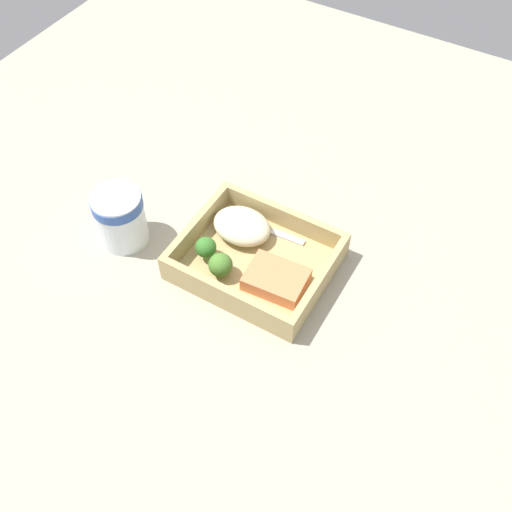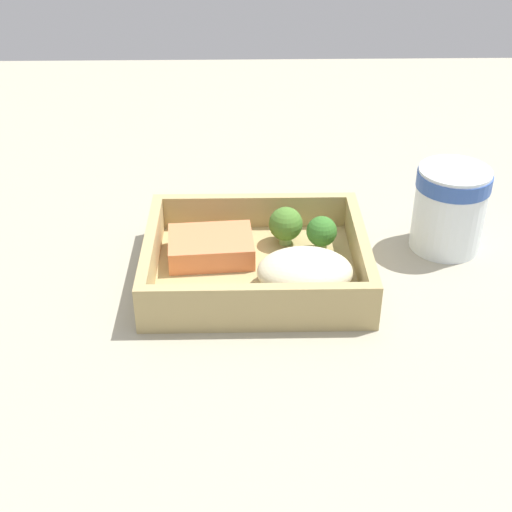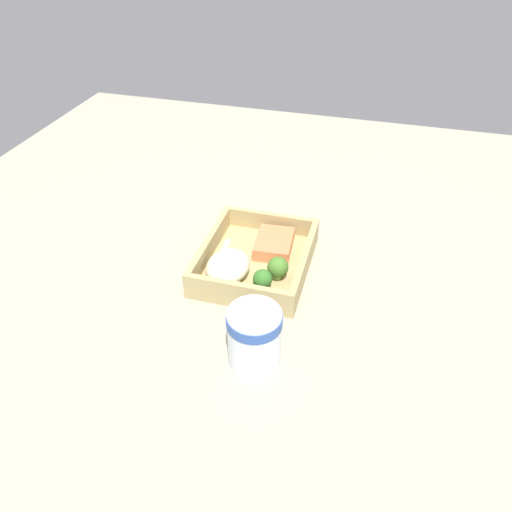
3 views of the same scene
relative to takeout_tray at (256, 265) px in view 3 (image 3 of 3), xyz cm
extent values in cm
cube|color=#A09984|center=(0.00, 0.00, -1.60)|extent=(160.00, 160.00, 2.00)
cube|color=tan|center=(0.00, 0.00, 0.00)|extent=(24.38, 20.19, 1.20)
cube|color=tan|center=(0.00, -9.50, 2.61)|extent=(24.38, 1.20, 4.03)
cube|color=tan|center=(0.00, 9.50, 2.61)|extent=(24.38, 1.20, 4.03)
cube|color=tan|center=(-11.59, 0.00, 2.61)|extent=(1.20, 17.79, 4.03)
cube|color=tan|center=(11.59, 0.00, 2.61)|extent=(1.20, 17.79, 4.03)
cube|color=#E47C4D|center=(-5.08, 2.33, 1.90)|extent=(10.02, 7.78, 2.60)
ellipsoid|color=beige|center=(5.09, -4.01, 2.64)|extent=(10.19, 7.99, 4.07)
cylinder|color=#82A164|center=(7.55, 3.32, 1.43)|extent=(1.34, 1.34, 1.65)
sphere|color=#357228|center=(7.55, 3.32, 3.22)|extent=(3.51, 3.51, 3.51)
cylinder|color=#7DA964|center=(3.55, 5.16, 1.35)|extent=(1.51, 1.51, 1.50)
sphere|color=#48792B|center=(3.55, 5.16, 3.19)|extent=(3.96, 3.96, 3.96)
cube|color=silver|center=(1.01, -6.89, 0.82)|extent=(12.45, 2.00, 0.44)
cube|color=silver|center=(8.89, -6.32, 0.82)|extent=(3.55, 2.44, 0.44)
cylinder|color=white|center=(22.68, 6.04, 4.46)|extent=(8.24, 8.24, 10.13)
cylinder|color=#3356A8|center=(22.68, 6.04, 8.22)|extent=(8.49, 8.49, 1.82)
camera|label=1|loc=(-30.44, 52.22, 79.15)|focal=42.00mm
camera|label=2|loc=(-1.34, -66.34, 44.49)|focal=50.00mm
camera|label=3|loc=(73.45, 20.42, 60.57)|focal=35.00mm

